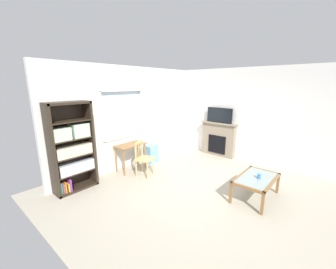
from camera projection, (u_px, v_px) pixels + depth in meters
ground at (200, 189)px, 4.74m from camera, size 5.85×5.74×0.02m
wall_back_with_window at (132, 117)px, 5.94m from camera, size 4.85×0.15×2.79m
wall_right at (247, 115)px, 6.23m from camera, size 0.12×4.94×2.79m
bookshelf at (72, 149)px, 4.51m from camera, size 0.90×0.38×1.96m
desk_under_window at (131, 149)px, 5.63m from camera, size 0.82×0.44×0.73m
wooden_chair at (143, 158)px, 5.33m from camera, size 0.53×0.52×0.90m
plastic_drawer_unit at (150, 153)px, 6.31m from camera, size 0.35×0.40×0.53m
fireplace at (218, 139)px, 6.82m from camera, size 0.26×1.20×1.11m
tv at (219, 115)px, 6.63m from camera, size 0.06×0.84×0.47m
coffee_table at (256, 180)px, 4.26m from camera, size 1.09×0.65×0.45m
sippy_cup at (259, 176)px, 4.19m from camera, size 0.07×0.07×0.09m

